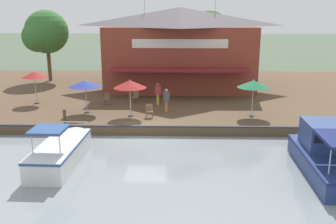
{
  "coord_description": "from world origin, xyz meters",
  "views": [
    {
      "loc": [
        21.12,
        1.85,
        7.25
      ],
      "look_at": [
        -1.0,
        1.31,
        1.3
      ],
      "focal_mm": 40.0,
      "sensor_mm": 36.0,
      "label": 1
    }
  ],
  "objects_px": {
    "cafe_chair_back_row_seat": "(149,110)",
    "tree_downstream_bank": "(44,33)",
    "patio_umbrella_mid_patio_left": "(253,84)",
    "person_at_quay_edge": "(166,98)",
    "waterfront_restaurant": "(180,47)",
    "motorboat_outer_channel": "(325,153)",
    "cafe_chair_beside_entrance": "(107,98)",
    "mooring_post": "(65,117)",
    "tree_upstream_bank": "(208,35)",
    "patio_umbrella_near_quay_edge": "(85,84)",
    "motorboat_nearest_quay": "(64,149)",
    "person_mid_patio": "(158,91)",
    "patio_umbrella_far_corner": "(130,84)",
    "cafe_chair_facing_river": "(135,96)",
    "patio_umbrella_mid_patio_right": "(34,75)"
  },
  "relations": [
    {
      "from": "tree_downstream_bank",
      "to": "cafe_chair_beside_entrance",
      "type": "bearing_deg",
      "value": 38.42
    },
    {
      "from": "cafe_chair_back_row_seat",
      "to": "motorboat_nearest_quay",
      "type": "distance_m",
      "value": 7.2
    },
    {
      "from": "patio_umbrella_near_quay_edge",
      "to": "cafe_chair_back_row_seat",
      "type": "distance_m",
      "value": 4.72
    },
    {
      "from": "patio_umbrella_mid_patio_right",
      "to": "tree_upstream_bank",
      "type": "height_order",
      "value": "tree_upstream_bank"
    },
    {
      "from": "patio_umbrella_near_quay_edge",
      "to": "tree_downstream_bank",
      "type": "bearing_deg",
      "value": -150.89
    },
    {
      "from": "motorboat_outer_channel",
      "to": "mooring_post",
      "type": "distance_m",
      "value": 14.56
    },
    {
      "from": "cafe_chair_facing_river",
      "to": "person_at_quay_edge",
      "type": "distance_m",
      "value": 3.65
    },
    {
      "from": "waterfront_restaurant",
      "to": "patio_umbrella_mid_patio_left",
      "type": "relative_size",
      "value": 5.44
    },
    {
      "from": "cafe_chair_facing_river",
      "to": "tree_downstream_bank",
      "type": "xyz_separation_m",
      "value": [
        -8.99,
        -9.69,
        4.17
      ]
    },
    {
      "from": "tree_upstream_bank",
      "to": "tree_downstream_bank",
      "type": "height_order",
      "value": "tree_downstream_bank"
    },
    {
      "from": "patio_umbrella_far_corner",
      "to": "patio_umbrella_mid_patio_right",
      "type": "relative_size",
      "value": 1.0
    },
    {
      "from": "cafe_chair_back_row_seat",
      "to": "tree_downstream_bank",
      "type": "relative_size",
      "value": 0.12
    },
    {
      "from": "patio_umbrella_mid_patio_right",
      "to": "mooring_post",
      "type": "xyz_separation_m",
      "value": [
        5.53,
        3.76,
        -1.67
      ]
    },
    {
      "from": "cafe_chair_beside_entrance",
      "to": "patio_umbrella_near_quay_edge",
      "type": "bearing_deg",
      "value": -20.58
    },
    {
      "from": "waterfront_restaurant",
      "to": "patio_umbrella_mid_patio_left",
      "type": "bearing_deg",
      "value": 24.06
    },
    {
      "from": "waterfront_restaurant",
      "to": "tree_downstream_bank",
      "type": "xyz_separation_m",
      "value": [
        -2.08,
        -13.04,
        1.07
      ]
    },
    {
      "from": "patio_umbrella_mid_patio_left",
      "to": "patio_umbrella_far_corner",
      "type": "relative_size",
      "value": 1.0
    },
    {
      "from": "person_mid_patio",
      "to": "person_at_quay_edge",
      "type": "relative_size",
      "value": 1.01
    },
    {
      "from": "tree_upstream_bank",
      "to": "tree_downstream_bank",
      "type": "bearing_deg",
      "value": -76.03
    },
    {
      "from": "patio_umbrella_mid_patio_right",
      "to": "motorboat_nearest_quay",
      "type": "relative_size",
      "value": 0.41
    },
    {
      "from": "person_at_quay_edge",
      "to": "mooring_post",
      "type": "relative_size",
      "value": 1.64
    },
    {
      "from": "patio_umbrella_mid_patio_right",
      "to": "cafe_chair_back_row_seat",
      "type": "bearing_deg",
      "value": 67.44
    },
    {
      "from": "mooring_post",
      "to": "motorboat_nearest_quay",
      "type": "bearing_deg",
      "value": 15.29
    },
    {
      "from": "patio_umbrella_mid_patio_left",
      "to": "person_mid_patio",
      "type": "distance_m",
      "value": 7.07
    },
    {
      "from": "patio_umbrella_near_quay_edge",
      "to": "cafe_chair_facing_river",
      "type": "xyz_separation_m",
      "value": [
        -3.06,
        2.98,
        -1.53
      ]
    },
    {
      "from": "waterfront_restaurant",
      "to": "person_mid_patio",
      "type": "relative_size",
      "value": 8.13
    },
    {
      "from": "cafe_chair_beside_entrance",
      "to": "motorboat_outer_channel",
      "type": "distance_m",
      "value": 15.9
    },
    {
      "from": "patio_umbrella_mid_patio_left",
      "to": "tree_upstream_bank",
      "type": "height_order",
      "value": "tree_upstream_bank"
    },
    {
      "from": "patio_umbrella_mid_patio_left",
      "to": "person_at_quay_edge",
      "type": "bearing_deg",
      "value": -99.57
    },
    {
      "from": "waterfront_restaurant",
      "to": "patio_umbrella_far_corner",
      "type": "bearing_deg",
      "value": -16.87
    },
    {
      "from": "cafe_chair_back_row_seat",
      "to": "person_at_quay_edge",
      "type": "height_order",
      "value": "person_at_quay_edge"
    },
    {
      "from": "patio_umbrella_far_corner",
      "to": "motorboat_outer_channel",
      "type": "relative_size",
      "value": 0.35
    },
    {
      "from": "patio_umbrella_far_corner",
      "to": "tree_downstream_bank",
      "type": "bearing_deg",
      "value": -142.6
    },
    {
      "from": "motorboat_outer_channel",
      "to": "cafe_chair_facing_river",
      "type": "bearing_deg",
      "value": -136.95
    },
    {
      "from": "cafe_chair_facing_river",
      "to": "patio_umbrella_mid_patio_right",
      "type": "bearing_deg",
      "value": -86.37
    },
    {
      "from": "patio_umbrella_far_corner",
      "to": "cafe_chair_back_row_seat",
      "type": "distance_m",
      "value": 2.1
    },
    {
      "from": "cafe_chair_back_row_seat",
      "to": "tree_downstream_bank",
      "type": "xyz_separation_m",
      "value": [
        -13.08,
        -11.05,
        4.17
      ]
    },
    {
      "from": "cafe_chair_back_row_seat",
      "to": "patio_umbrella_near_quay_edge",
      "type": "bearing_deg",
      "value": -103.4
    },
    {
      "from": "patio_umbrella_mid_patio_left",
      "to": "motorboat_nearest_quay",
      "type": "distance_m",
      "value": 12.56
    },
    {
      "from": "waterfront_restaurant",
      "to": "person_at_quay_edge",
      "type": "distance_m",
      "value": 9.98
    },
    {
      "from": "cafe_chair_beside_entrance",
      "to": "mooring_post",
      "type": "bearing_deg",
      "value": -15.99
    },
    {
      "from": "patio_umbrella_mid_patio_left",
      "to": "motorboat_nearest_quay",
      "type": "bearing_deg",
      "value": -58.1
    },
    {
      "from": "cafe_chair_beside_entrance",
      "to": "tree_upstream_bank",
      "type": "height_order",
      "value": "tree_upstream_bank"
    },
    {
      "from": "cafe_chair_back_row_seat",
      "to": "person_mid_patio",
      "type": "height_order",
      "value": "person_mid_patio"
    },
    {
      "from": "patio_umbrella_near_quay_edge",
      "to": "mooring_post",
      "type": "relative_size",
      "value": 2.29
    },
    {
      "from": "motorboat_nearest_quay",
      "to": "tree_downstream_bank",
      "type": "xyz_separation_m",
      "value": [
        -19.17,
        -7.23,
        4.58
      ]
    },
    {
      "from": "waterfront_restaurant",
      "to": "motorboat_outer_channel",
      "type": "bearing_deg",
      "value": 20.88
    },
    {
      "from": "cafe_chair_back_row_seat",
      "to": "tree_downstream_bank",
      "type": "distance_m",
      "value": 17.62
    },
    {
      "from": "person_mid_patio",
      "to": "tree_upstream_bank",
      "type": "xyz_separation_m",
      "value": [
        -13.66,
        4.61,
        3.27
      ]
    },
    {
      "from": "person_mid_patio",
      "to": "motorboat_nearest_quay",
      "type": "distance_m",
      "value": 10.43
    }
  ]
}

